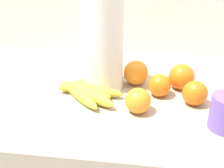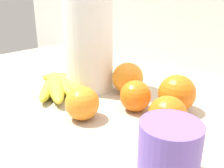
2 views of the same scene
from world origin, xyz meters
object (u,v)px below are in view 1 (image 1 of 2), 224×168
(banana_bunch, at_px, (86,89))
(orange_far_right, at_px, (159,85))
(orange_front, at_px, (195,93))
(orange_right, at_px, (138,101))
(orange_back_right, at_px, (136,73))
(orange_center, at_px, (180,77))
(paper_towel_roll, at_px, (102,43))

(banana_bunch, distance_m, orange_far_right, 0.22)
(banana_bunch, distance_m, orange_front, 0.32)
(orange_right, bearing_deg, orange_far_right, 59.85)
(orange_back_right, bearing_deg, banana_bunch, -146.78)
(orange_center, xyz_separation_m, orange_back_right, (-0.14, 0.01, -0.00))
(orange_right, bearing_deg, paper_towel_roll, 130.38)
(orange_front, height_order, orange_right, orange_front)
(banana_bunch, relative_size, orange_back_right, 2.63)
(orange_far_right, distance_m, orange_right, 0.12)
(orange_far_right, distance_m, orange_front, 0.11)
(orange_right, bearing_deg, orange_center, 51.96)
(orange_back_right, relative_size, orange_front, 1.13)
(orange_far_right, height_order, orange_right, orange_right)
(orange_far_right, bearing_deg, orange_center, 41.17)
(orange_back_right, bearing_deg, orange_center, -5.97)
(banana_bunch, distance_m, orange_back_right, 0.18)
(banana_bunch, relative_size, orange_center, 2.60)
(banana_bunch, bearing_deg, orange_back_right, 33.22)
(orange_far_right, relative_size, paper_towel_roll, 0.21)
(paper_towel_roll, bearing_deg, orange_back_right, 18.84)
(orange_back_right, bearing_deg, orange_far_right, -43.91)
(orange_back_right, bearing_deg, orange_right, -85.04)
(orange_front, relative_size, paper_towel_roll, 0.22)
(orange_right, height_order, paper_towel_roll, paper_towel_roll)
(orange_front, distance_m, paper_towel_roll, 0.31)
(banana_bunch, xyz_separation_m, orange_front, (0.32, -0.02, 0.02))
(paper_towel_roll, bearing_deg, orange_far_right, -11.65)
(orange_far_right, height_order, orange_back_right, orange_back_right)
(orange_right, xyz_separation_m, paper_towel_roll, (-0.12, 0.14, 0.11))
(banana_bunch, bearing_deg, orange_center, 15.71)
(banana_bunch, relative_size, orange_far_right, 3.10)
(orange_center, bearing_deg, orange_front, -71.10)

